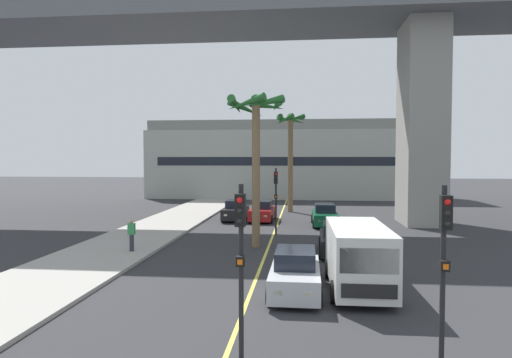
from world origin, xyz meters
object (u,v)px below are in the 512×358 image
(car_queue_front, at_px, (337,240))
(delivery_van, at_px, (358,255))
(traffic_light_median_far, at_px, (276,192))
(palm_tree_mid_median, at_px, (256,129))
(palm_tree_near_median, at_px, (290,139))
(car_queue_fourth, at_px, (263,212))
(pedestrian_near_crosswalk, at_px, (132,234))
(car_queue_third, at_px, (236,211))
(traffic_light_right_far_corner, at_px, (444,252))
(car_queue_second, at_px, (325,216))
(car_queue_fifth, at_px, (295,273))
(traffic_light_median_near, at_px, (241,248))

(car_queue_front, bearing_deg, delivery_van, -87.57)
(traffic_light_median_far, bearing_deg, palm_tree_mid_median, -101.37)
(car_queue_front, distance_m, palm_tree_near_median, 19.03)
(car_queue_fourth, xyz_separation_m, pedestrian_near_crosswalk, (-5.46, -12.78, 0.28))
(car_queue_third, xyz_separation_m, traffic_light_right_far_corner, (8.37, -24.35, 1.99))
(traffic_light_median_far, bearing_deg, car_queue_second, 51.39)
(car_queue_second, xyz_separation_m, traffic_light_right_far_corner, (1.58, -22.03, 1.99))
(car_queue_third, relative_size, pedestrian_near_crosswalk, 2.54)
(car_queue_fifth, bearing_deg, traffic_light_median_far, 96.58)
(palm_tree_near_median, xyz_separation_m, palm_tree_mid_median, (-1.41, -16.43, -0.17))
(car_queue_fifth, xyz_separation_m, traffic_light_median_near, (-1.19, -5.51, 1.99))
(traffic_light_right_far_corner, bearing_deg, pedestrian_near_crosswalk, 136.04)
(car_queue_third, distance_m, car_queue_fourth, 2.15)
(palm_tree_near_median, bearing_deg, palm_tree_mid_median, -94.90)
(car_queue_fifth, xyz_separation_m, delivery_van, (2.26, 0.64, 0.57))
(car_queue_fifth, height_order, delivery_van, delivery_van)
(palm_tree_near_median, relative_size, pedestrian_near_crosswalk, 5.48)
(delivery_van, xyz_separation_m, palm_tree_near_median, (-3.12, 24.11, 5.26))
(traffic_light_median_far, height_order, palm_tree_mid_median, palm_tree_mid_median)
(car_queue_fifth, distance_m, palm_tree_mid_median, 10.31)
(car_queue_fifth, height_order, traffic_light_median_near, traffic_light_median_near)
(traffic_light_median_near, bearing_deg, car_queue_third, 98.80)
(car_queue_fourth, bearing_deg, palm_tree_mid_median, -86.88)
(delivery_van, bearing_deg, car_queue_third, 111.62)
(traffic_light_median_near, xyz_separation_m, palm_tree_mid_median, (-1.08, 13.82, 3.66))
(car_queue_fourth, bearing_deg, delivery_van, -74.17)
(car_queue_fifth, bearing_deg, car_queue_fourth, 98.66)
(car_queue_third, distance_m, traffic_light_median_far, 7.58)
(car_queue_second, relative_size, traffic_light_median_far, 0.98)
(car_queue_fourth, xyz_separation_m, delivery_van, (5.09, -17.94, 0.57))
(car_queue_third, relative_size, traffic_light_median_far, 0.98)
(car_queue_fourth, distance_m, palm_tree_mid_median, 11.73)
(pedestrian_near_crosswalk, bearing_deg, traffic_light_median_far, 44.15)
(car_queue_front, relative_size, car_queue_fourth, 1.00)
(car_queue_front, relative_size, palm_tree_near_median, 0.47)
(car_queue_front, distance_m, pedestrian_near_crosswalk, 10.34)
(palm_tree_mid_median, distance_m, pedestrian_near_crosswalk, 8.46)
(palm_tree_mid_median, relative_size, pedestrian_near_crosswalk, 5.09)
(delivery_van, distance_m, palm_tree_mid_median, 10.26)
(car_queue_fourth, height_order, delivery_van, delivery_van)
(car_queue_front, relative_size, traffic_light_median_far, 0.99)
(car_queue_front, bearing_deg, pedestrian_near_crosswalk, -174.14)
(delivery_van, xyz_separation_m, traffic_light_median_far, (-3.70, 11.82, 1.43))
(traffic_light_median_near, bearing_deg, car_queue_fourth, 93.89)
(car_queue_fifth, bearing_deg, palm_tree_mid_median, 105.26)
(car_queue_front, distance_m, car_queue_second, 9.69)
(traffic_light_median_far, height_order, pedestrian_near_crosswalk, traffic_light_median_far)
(car_queue_front, height_order, delivery_van, delivery_van)
(palm_tree_mid_median, height_order, pedestrian_near_crosswalk, palm_tree_mid_median)
(car_queue_second, distance_m, car_queue_fourth, 5.08)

